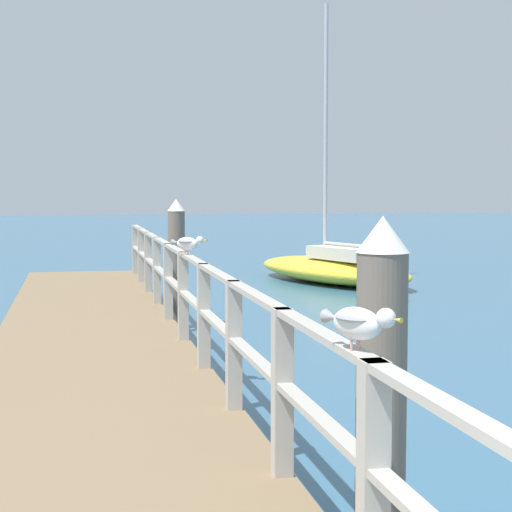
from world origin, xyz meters
TOP-DOWN VIEW (x-y plane):
  - pier_deck at (0.00, 9.04)m, footprint 2.33×18.08m
  - pier_railing at (1.08, 9.04)m, footprint 0.12×16.60m
  - dock_piling_near at (1.46, 3.37)m, footprint 0.29×0.29m
  - dock_piling_far at (1.46, 12.91)m, footprint 0.29×0.29m
  - seagull_foreground at (1.09, 2.67)m, footprint 0.26×0.45m
  - seagull_background at (1.09, 8.62)m, footprint 0.38×0.36m
  - boat_5 at (6.06, 18.99)m, footprint 3.68×5.87m

SIDE VIEW (x-z plane):
  - pier_deck at x=0.00m, z-range 0.00..0.49m
  - boat_5 at x=6.06m, z-range -3.04..3.81m
  - dock_piling_near at x=1.46m, z-range 0.01..2.16m
  - dock_piling_far at x=1.46m, z-range 0.01..2.16m
  - pier_railing at x=1.08m, z-range 0.62..1.68m
  - seagull_foreground at x=1.09m, z-range 1.58..1.79m
  - seagull_background at x=1.09m, z-range 1.58..1.79m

